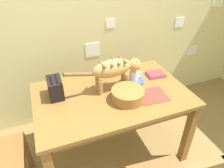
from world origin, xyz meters
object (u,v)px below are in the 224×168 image
at_px(magazine, 152,96).
at_px(toaster, 55,88).
at_px(wicker_basket, 128,95).
at_px(saucer_bowl, 133,81).
at_px(book_stack, 156,74).
at_px(dining_table, 112,101).
at_px(cat, 115,69).
at_px(coffee_mug, 134,76).

bearing_deg(magazine, toaster, 162.37).
bearing_deg(wicker_basket, saucer_bowl, 53.49).
distance_m(magazine, book_stack, 0.36).
distance_m(dining_table, cat, 0.31).
bearing_deg(coffee_mug, saucer_bowl, 180.00).
relative_size(cat, magazine, 2.85).
xyz_separation_m(saucer_bowl, toaster, (-0.73, 0.05, 0.07)).
height_order(book_stack, toaster, toaster).
relative_size(saucer_bowl, magazine, 0.78).
relative_size(dining_table, coffee_mug, 10.20).
bearing_deg(coffee_mug, dining_table, -160.98).
distance_m(dining_table, saucer_bowl, 0.29).
bearing_deg(toaster, dining_table, -16.38).
distance_m(saucer_bowl, toaster, 0.73).
relative_size(saucer_bowl, book_stack, 1.03).
bearing_deg(dining_table, toaster, 163.62).
relative_size(wicker_basket, toaster, 1.41).
height_order(cat, book_stack, cat).
bearing_deg(magazine, wicker_basket, 174.65).
xyz_separation_m(cat, magazine, (0.26, -0.24, -0.20)).
bearing_deg(saucer_bowl, wicker_basket, -126.51).
height_order(cat, magazine, cat).
height_order(saucer_bowl, toaster, toaster).
xyz_separation_m(coffee_mug, book_stack, (0.26, 0.04, -0.06)).
bearing_deg(toaster, saucer_bowl, -3.86).
relative_size(dining_table, wicker_basket, 4.85).
height_order(magazine, wicker_basket, wicker_basket).
relative_size(coffee_mug, book_stack, 0.71).
bearing_deg(cat, book_stack, 91.76).
distance_m(magazine, wicker_basket, 0.23).
distance_m(dining_table, toaster, 0.52).
bearing_deg(coffee_mug, magazine, -77.51).
bearing_deg(magazine, saucer_bowl, 106.56).
bearing_deg(cat, toaster, -101.70).
height_order(saucer_bowl, coffee_mug, coffee_mug).
distance_m(coffee_mug, book_stack, 0.27).
xyz_separation_m(dining_table, coffee_mug, (0.26, 0.09, 0.17)).
relative_size(book_stack, wicker_basket, 0.67).
relative_size(cat, wicker_basket, 2.53).
xyz_separation_m(saucer_bowl, coffee_mug, (0.00, 0.00, 0.06)).
distance_m(coffee_mug, toaster, 0.73).
height_order(dining_table, magazine, magazine).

